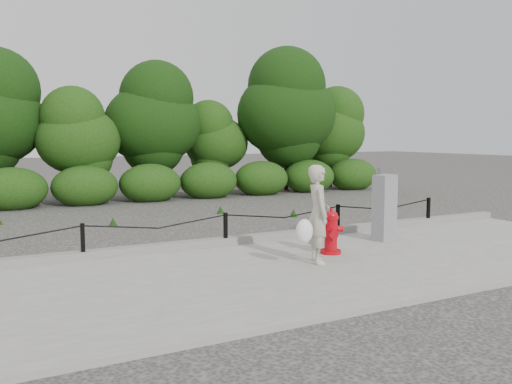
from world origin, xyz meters
The scene contains 8 objects.
ground centered at (0.00, 0.00, 0.00)m, with size 90.00×90.00×0.00m, color #2D2B28.
sidewalk centered at (0.00, -2.00, 0.04)m, with size 14.00×4.00×0.08m, color gray.
curb centered at (0.00, 0.05, 0.15)m, with size 14.00×0.22×0.14m, color slate.
chain_barrier centered at (0.00, 0.00, 0.46)m, with size 10.06×0.06×0.60m.
treeline centered at (0.71, 8.91, 2.60)m, with size 20.31×3.91×5.17m.
fire_hydrant centered at (1.29, -1.44, 0.44)m, with size 0.46×0.46×0.76m.
pedestrian centered at (0.70, -1.88, 0.83)m, with size 0.75×0.65×1.54m.
utility_cabinet centered at (2.88, -0.94, 0.70)m, with size 0.53×0.41×1.38m.
Camera 1 is at (-4.06, -8.77, 2.07)m, focal length 38.00 mm.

